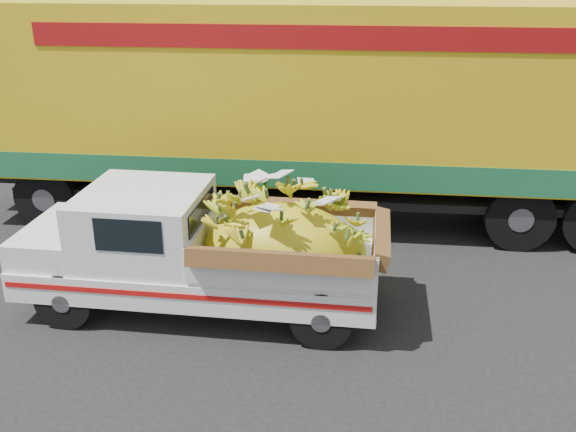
% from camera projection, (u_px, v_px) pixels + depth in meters
% --- Properties ---
extents(ground, '(100.00, 100.00, 0.00)m').
position_uv_depth(ground, '(257.00, 295.00, 9.08)').
color(ground, black).
rests_on(ground, ground).
extents(curb, '(60.00, 0.25, 0.15)m').
position_uv_depth(curb, '(343.00, 174.00, 13.97)').
color(curb, gray).
rests_on(curb, ground).
extents(sidewalk, '(60.00, 4.00, 0.14)m').
position_uv_depth(sidewalk, '(362.00, 149.00, 15.84)').
color(sidewalk, gray).
rests_on(sidewalk, ground).
extents(building_left, '(18.00, 6.00, 5.00)m').
position_uv_depth(building_left, '(171.00, 19.00, 22.36)').
color(building_left, gray).
rests_on(building_left, ground).
extents(pickup_truck, '(4.90, 2.44, 1.65)m').
position_uv_depth(pickup_truck, '(227.00, 249.00, 8.40)').
color(pickup_truck, black).
rests_on(pickup_truck, ground).
extents(semi_trailer, '(12.08, 4.65, 3.80)m').
position_uv_depth(semi_trailer, '(311.00, 102.00, 11.07)').
color(semi_trailer, black).
rests_on(semi_trailer, ground).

